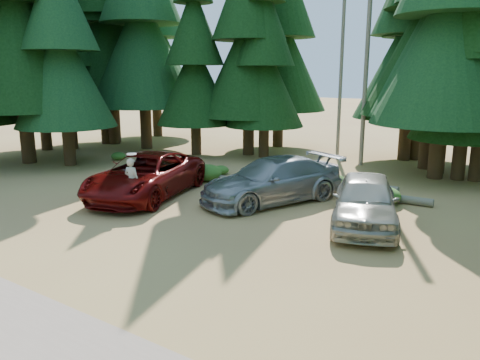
# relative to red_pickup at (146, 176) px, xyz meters

# --- Properties ---
(ground) EXTENTS (160.00, 160.00, 0.00)m
(ground) POSITION_rel_red_pickup_xyz_m (4.21, -2.96, -0.89)
(ground) COLOR #AF7B4A
(ground) RESTS_ON ground
(forest_belt_north) EXTENTS (36.00, 7.00, 22.00)m
(forest_belt_north) POSITION_rel_red_pickup_xyz_m (4.21, 12.04, -0.89)
(forest_belt_north) COLOR black
(forest_belt_north) RESTS_ON ground
(forest_belt_west) EXTENTS (6.00, 22.00, 22.00)m
(forest_belt_west) POSITION_rel_red_pickup_xyz_m (-11.29, 1.04, -0.89)
(forest_belt_west) COLOR black
(forest_belt_west) RESTS_ON ground
(snag_front) EXTENTS (0.24, 0.24, 12.00)m
(snag_front) POSITION_rel_red_pickup_xyz_m (5.01, 11.54, 5.11)
(snag_front) COLOR #685F53
(snag_front) RESTS_ON ground
(snag_back) EXTENTS (0.20, 0.20, 10.00)m
(snag_back) POSITION_rel_red_pickup_xyz_m (3.01, 13.04, 4.11)
(snag_back) COLOR #685F53
(snag_back) RESTS_ON ground
(red_pickup) EXTENTS (4.49, 6.92, 1.77)m
(red_pickup) POSITION_rel_red_pickup_xyz_m (0.00, 0.00, 0.00)
(red_pickup) COLOR #5F0908
(red_pickup) RESTS_ON ground
(silver_minivan_center) EXTENTS (4.63, 6.46, 1.74)m
(silver_minivan_center) POSITION_rel_red_pickup_xyz_m (4.71, 2.21, -0.02)
(silver_minivan_center) COLOR #95979C
(silver_minivan_center) RESTS_ON ground
(silver_minivan_right) EXTENTS (3.62, 5.50, 1.74)m
(silver_minivan_right) POSITION_rel_red_pickup_xyz_m (8.76, 1.33, -0.01)
(silver_minivan_right) COLOR #A8A596
(silver_minivan_right) RESTS_ON ground
(frisbee_player) EXTENTS (0.68, 0.49, 1.87)m
(frisbee_player) POSITION_rel_red_pickup_xyz_m (0.81, -1.52, 0.20)
(frisbee_player) COLOR beige
(frisbee_player) RESTS_ON ground
(log_left) EXTENTS (4.25, 0.87, 0.30)m
(log_left) POSITION_rel_red_pickup_xyz_m (-0.65, 4.16, -0.73)
(log_left) COLOR #685F53
(log_left) RESTS_ON ground
(log_mid) EXTENTS (3.72, 0.66, 0.31)m
(log_mid) POSITION_rel_red_pickup_xyz_m (6.70, 6.39, -0.73)
(log_mid) COLOR #685F53
(log_mid) RESTS_ON ground
(log_right) EXTENTS (5.04, 0.56, 0.32)m
(log_right) POSITION_rel_red_pickup_xyz_m (7.72, 4.78, -0.72)
(log_right) COLOR #685F53
(log_right) RESTS_ON ground
(shrub_far_left) EXTENTS (0.84, 0.84, 0.46)m
(shrub_far_left) POSITION_rel_red_pickup_xyz_m (-1.18, 4.30, -0.65)
(shrub_far_left) COLOR #346D20
(shrub_far_left) RESTS_ON ground
(shrub_left) EXTENTS (0.81, 0.81, 0.45)m
(shrub_left) POSITION_rel_red_pickup_xyz_m (0.02, 5.20, -0.66)
(shrub_left) COLOR #346D20
(shrub_left) RESTS_ON ground
(shrub_center_left) EXTENTS (1.38, 1.38, 0.76)m
(shrub_center_left) POSITION_rel_red_pickup_xyz_m (0.27, 3.77, -0.51)
(shrub_center_left) COLOR #346D20
(shrub_center_left) RESTS_ON ground
(shrub_center_right) EXTENTS (1.08, 1.08, 0.59)m
(shrub_center_right) POSITION_rel_red_pickup_xyz_m (5.79, 5.82, -0.59)
(shrub_center_right) COLOR #346D20
(shrub_center_right) RESTS_ON ground
(shrub_right) EXTENTS (1.23, 1.23, 0.68)m
(shrub_right) POSITION_rel_red_pickup_xyz_m (8.54, 4.34, -0.55)
(shrub_right) COLOR #346D20
(shrub_right) RESTS_ON ground
(shrub_edge_west) EXTENTS (0.83, 0.83, 0.46)m
(shrub_edge_west) POSITION_rel_red_pickup_xyz_m (-7.33, 5.08, -0.66)
(shrub_edge_west) COLOR #346D20
(shrub_edge_west) RESTS_ON ground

